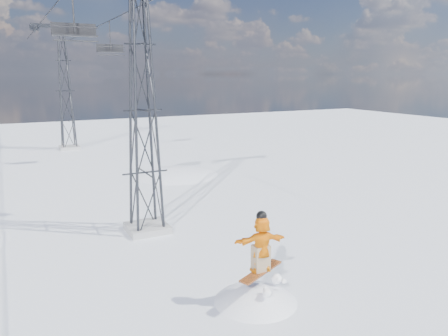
{
  "coord_description": "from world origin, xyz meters",
  "views": [
    {
      "loc": [
        -4.61,
        -10.46,
        7.02
      ],
      "look_at": [
        2.26,
        3.12,
        3.74
      ],
      "focal_mm": 35.0,
      "sensor_mm": 36.0,
      "label": 1
    }
  ],
  "objects": [
    {
      "name": "lift_tower_far",
      "position": [
        0.8,
        33.0,
        5.47
      ],
      "size": [
        5.2,
        1.8,
        11.43
      ],
      "color": "#999999",
      "rests_on": "ground"
    },
    {
      "name": "lift_tower_near",
      "position": [
        0.8,
        8.0,
        5.47
      ],
      "size": [
        5.2,
        1.8,
        11.43
      ],
      "color": "#999999",
      "rests_on": "ground"
    },
    {
      "name": "snow_terrain",
      "position": [
        -4.77,
        21.24,
        -9.59
      ],
      "size": [
        39.0,
        37.0,
        22.0
      ],
      "color": "white",
      "rests_on": "ground"
    },
    {
      "name": "lift_chair_near",
      "position": [
        -1.4,
        10.69,
        8.92
      ],
      "size": [
        1.95,
        0.56,
        2.42
      ],
      "color": "black",
      "rests_on": "ground"
    },
    {
      "name": "lift_chair_mid",
      "position": [
        3.0,
        23.28,
        8.86
      ],
      "size": [
        2.0,
        0.58,
        2.48
      ],
      "color": "black",
      "rests_on": "ground"
    },
    {
      "name": "haul_cables",
      "position": [
        0.8,
        19.5,
        10.85
      ],
      "size": [
        4.46,
        51.0,
        0.06
      ],
      "color": "black",
      "rests_on": "ground"
    },
    {
      "name": "ground",
      "position": [
        0.0,
        0.0,
        0.0
      ],
      "size": [
        120.0,
        120.0,
        0.0
      ],
      "primitive_type": "plane",
      "color": "white",
      "rests_on": "ground"
    }
  ]
}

